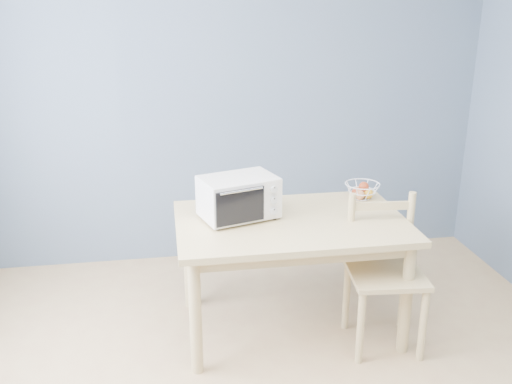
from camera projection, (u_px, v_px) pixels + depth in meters
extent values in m
cube|color=slate|center=(229.00, 98.00, 4.36)|extent=(4.00, 0.01, 2.60)
cube|color=#D4BB7F|center=(291.00, 223.00, 3.48)|extent=(1.40, 0.90, 0.04)
cylinder|color=#D4BB7F|center=(196.00, 317.00, 3.17)|extent=(0.07, 0.07, 0.71)
cylinder|color=#D4BB7F|center=(406.00, 299.00, 3.36)|extent=(0.07, 0.07, 0.71)
cylinder|color=#D4BB7F|center=(189.00, 259.00, 3.85)|extent=(0.07, 0.07, 0.71)
cylinder|color=#D4BB7F|center=(364.00, 247.00, 4.04)|extent=(0.07, 0.07, 0.71)
cube|color=silver|center=(238.00, 197.00, 3.46)|extent=(0.52, 0.42, 0.25)
cube|color=black|center=(229.00, 198.00, 3.44)|extent=(0.35, 0.33, 0.19)
cube|color=black|center=(240.00, 207.00, 3.30)|extent=(0.29, 0.10, 0.21)
cylinder|color=silver|center=(241.00, 191.00, 3.26)|extent=(0.26, 0.09, 0.01)
cube|color=silver|center=(273.00, 200.00, 3.40)|extent=(0.12, 0.04, 0.23)
cylinder|color=black|center=(218.00, 229.00, 3.33)|extent=(0.02, 0.02, 0.01)
cylinder|color=black|center=(275.00, 218.00, 3.49)|extent=(0.02, 0.02, 0.01)
cylinder|color=black|center=(203.00, 216.00, 3.52)|extent=(0.02, 0.02, 0.01)
cylinder|color=black|center=(258.00, 206.00, 3.68)|extent=(0.02, 0.02, 0.01)
cylinder|color=silver|center=(274.00, 190.00, 3.37)|extent=(0.05, 0.03, 0.04)
cylinder|color=silver|center=(274.00, 201.00, 3.39)|extent=(0.05, 0.03, 0.04)
cylinder|color=silver|center=(274.00, 211.00, 3.42)|extent=(0.05, 0.03, 0.04)
torus|color=white|center=(362.00, 184.00, 3.80)|extent=(0.26, 0.26, 0.01)
torus|color=white|center=(362.00, 191.00, 3.81)|extent=(0.20, 0.20, 0.01)
torus|color=white|center=(362.00, 198.00, 3.83)|extent=(0.12, 0.12, 0.01)
sphere|color=red|center=(357.00, 193.00, 3.82)|extent=(0.07, 0.07, 0.07)
sphere|color=orange|center=(368.00, 194.00, 3.81)|extent=(0.07, 0.07, 0.07)
sphere|color=#D48552|center=(360.00, 191.00, 3.86)|extent=(0.07, 0.07, 0.07)
sphere|color=red|center=(364.00, 187.00, 3.80)|extent=(0.07, 0.07, 0.07)
sphere|color=#D48552|center=(360.00, 195.00, 3.78)|extent=(0.07, 0.07, 0.07)
cube|color=#D4BB7F|center=(386.00, 274.00, 3.39)|extent=(0.47, 0.47, 0.03)
cylinder|color=#D4BB7F|center=(361.00, 328.00, 3.29)|extent=(0.05, 0.05, 0.46)
cylinder|color=#D4BB7F|center=(423.00, 325.00, 3.31)|extent=(0.05, 0.05, 0.46)
cylinder|color=#D4BB7F|center=(346.00, 296.00, 3.63)|extent=(0.05, 0.05, 0.46)
cylinder|color=#D4BB7F|center=(403.00, 294.00, 3.66)|extent=(0.05, 0.05, 0.46)
cylinder|color=#D4BB7F|center=(350.00, 229.00, 3.48)|extent=(0.05, 0.05, 0.46)
cylinder|color=#D4BB7F|center=(410.00, 228.00, 3.51)|extent=(0.05, 0.05, 0.46)
cube|color=#D4BB7F|center=(379.00, 243.00, 3.53)|extent=(0.37, 0.05, 0.05)
cube|color=#D4BB7F|center=(380.00, 225.00, 3.49)|extent=(0.37, 0.05, 0.05)
cube|color=#D4BB7F|center=(382.00, 206.00, 3.45)|extent=(0.37, 0.05, 0.05)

